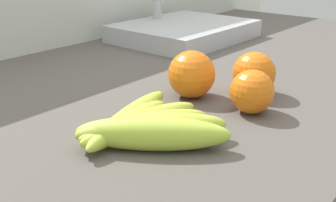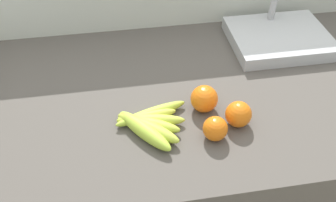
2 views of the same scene
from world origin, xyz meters
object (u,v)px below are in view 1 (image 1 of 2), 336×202
Objects in this scene: banana_bunch at (144,126)px; orange_right at (192,74)px; orange_far_right at (254,73)px; sink_basin at (184,30)px; orange_center at (252,92)px.

banana_bunch is 2.70× the size of orange_right.
orange_right is at bearing 137.79° from orange_far_right.
orange_right is at bearing -140.18° from sink_basin.
sink_basin reaches higher than orange_center.
orange_center reaches higher than banana_bunch.
sink_basin reaches higher than orange_right.
sink_basin reaches higher than orange_far_right.
sink_basin is (0.52, 0.34, 0.01)m from banana_bunch.
orange_right is (0.17, 0.05, 0.02)m from banana_bunch.
orange_right is (-0.08, 0.07, 0.00)m from orange_far_right.
banana_bunch is at bearing -146.67° from sink_basin.
orange_center is at bearing -19.27° from banana_bunch.
orange_far_right is 0.93× the size of orange_right.
orange_right reaches higher than orange_far_right.
orange_center is at bearing -130.49° from sink_basin.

